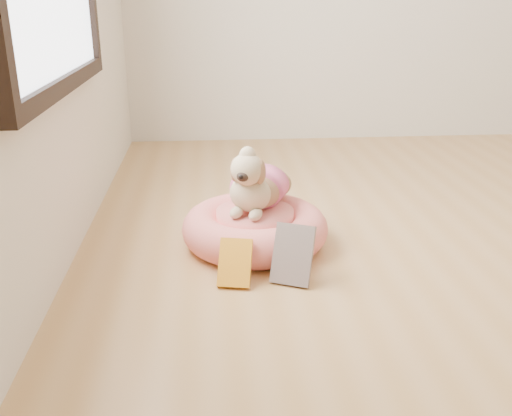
{
  "coord_description": "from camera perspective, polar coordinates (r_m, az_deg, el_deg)",
  "views": [
    {
      "loc": [
        -1.46,
        -1.76,
        0.97
      ],
      "look_at": [
        -1.28,
        0.35,
        0.18
      ],
      "focal_mm": 40.0,
      "sensor_mm": 36.0,
      "label": 1
    }
  ],
  "objects": [
    {
      "name": "dog",
      "position": [
        2.29,
        0.04,
        3.41
      ],
      "size": [
        0.4,
        0.47,
        0.29
      ],
      "primitive_type": null,
      "rotation": [
        0.0,
        0.0,
        -0.4
      ],
      "color": "brown",
      "rests_on": "pet_bed"
    },
    {
      "name": "book_white",
      "position": [
        2.04,
        3.71,
        -4.67
      ],
      "size": [
        0.17,
        0.16,
        0.21
      ],
      "primitive_type": "cube",
      "rotation": [
        -0.42,
        0.0,
        -0.42
      ],
      "color": "silver",
      "rests_on": "floor"
    },
    {
      "name": "pet_bed",
      "position": [
        2.34,
        -0.1,
        -2.03
      ],
      "size": [
        0.6,
        0.6,
        0.15
      ],
      "color": "#FA8262",
      "rests_on": "floor"
    },
    {
      "name": "book_yellow",
      "position": [
        2.03,
        -2.11,
        -5.51
      ],
      "size": [
        0.14,
        0.14,
        0.15
      ],
      "primitive_type": "cube",
      "rotation": [
        -0.64,
        0.0,
        -0.2
      ],
      "color": "yellow",
      "rests_on": "floor"
    }
  ]
}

